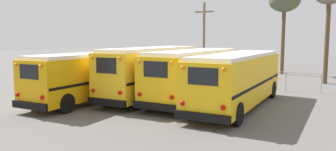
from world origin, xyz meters
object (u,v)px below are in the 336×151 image
school_bus_0 (96,74)px  school_bus_2 (194,74)px  school_bus_1 (152,71)px  school_bus_3 (238,78)px  bare_tree_0 (284,2)px  utility_pole (204,39)px

school_bus_0 → school_bus_2: bearing=22.0°
school_bus_1 → school_bus_3: (5.73, -0.23, -0.12)m
school_bus_2 → bare_tree_0: 19.93m
school_bus_1 → utility_pole: utility_pole is taller
bare_tree_0 → utility_pole: bearing=-127.7°
school_bus_0 → school_bus_1: bearing=36.2°
school_bus_2 → school_bus_0: bearing=-158.0°
school_bus_2 → school_bus_3: bearing=-9.0°
school_bus_2 → utility_pole: utility_pole is taller
school_bus_1 → bare_tree_0: (5.35, 19.07, 5.93)m
school_bus_1 → school_bus_3: school_bus_1 is taller
school_bus_1 → bare_tree_0: bare_tree_0 is taller
utility_pole → bare_tree_0: 10.70m
school_bus_3 → bare_tree_0: (-0.38, 19.30, 6.04)m
school_bus_0 → utility_pole: bearing=80.9°
school_bus_1 → school_bus_2: bearing=4.4°
school_bus_0 → school_bus_1: 3.55m
school_bus_0 → bare_tree_0: 23.50m
school_bus_0 → school_bus_1: school_bus_1 is taller
school_bus_0 → school_bus_1: size_ratio=1.07×
school_bus_1 → bare_tree_0: 20.67m
school_bus_1 → bare_tree_0: size_ratio=1.05×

